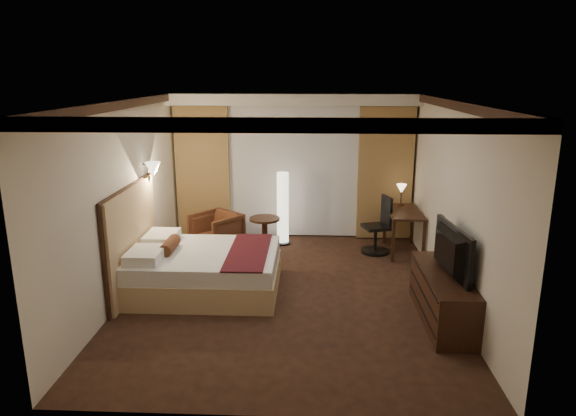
{
  "coord_description": "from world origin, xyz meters",
  "views": [
    {
      "loc": [
        0.32,
        -6.79,
        3.03
      ],
      "look_at": [
        0.0,
        0.4,
        1.15
      ],
      "focal_mm": 32.0,
      "sensor_mm": 36.0,
      "label": 1
    }
  ],
  "objects_px": {
    "desk": "(403,232)",
    "television": "(444,249)",
    "bed": "(206,270)",
    "side_table": "(265,234)",
    "floor_lamp": "(283,208)",
    "dresser": "(443,297)",
    "armchair": "(216,230)",
    "office_chair": "(376,225)"
  },
  "relations": [
    {
      "from": "office_chair",
      "to": "side_table",
      "type": "bearing_deg",
      "value": 162.0
    },
    {
      "from": "side_table",
      "to": "television",
      "type": "height_order",
      "value": "television"
    },
    {
      "from": "side_table",
      "to": "dresser",
      "type": "relative_size",
      "value": 0.36
    },
    {
      "from": "television",
      "to": "office_chair",
      "type": "bearing_deg",
      "value": 5.31
    },
    {
      "from": "side_table",
      "to": "office_chair",
      "type": "relative_size",
      "value": 0.59
    },
    {
      "from": "bed",
      "to": "dresser",
      "type": "xyz_separation_m",
      "value": [
        3.16,
        -0.8,
        0.02
      ]
    },
    {
      "from": "floor_lamp",
      "to": "office_chair",
      "type": "xyz_separation_m",
      "value": [
        1.64,
        -0.42,
        -0.17
      ]
    },
    {
      "from": "office_chair",
      "to": "armchair",
      "type": "bearing_deg",
      "value": 163.58
    },
    {
      "from": "office_chair",
      "to": "television",
      "type": "height_order",
      "value": "television"
    },
    {
      "from": "office_chair",
      "to": "television",
      "type": "xyz_separation_m",
      "value": [
        0.51,
        -2.54,
        0.46
      ]
    },
    {
      "from": "desk",
      "to": "floor_lamp",
      "type": "bearing_deg",
      "value": 170.22
    },
    {
      "from": "side_table",
      "to": "floor_lamp",
      "type": "bearing_deg",
      "value": 50.8
    },
    {
      "from": "desk",
      "to": "office_chair",
      "type": "relative_size",
      "value": 1.1
    },
    {
      "from": "bed",
      "to": "side_table",
      "type": "distance_m",
      "value": 1.91
    },
    {
      "from": "side_table",
      "to": "armchair",
      "type": "bearing_deg",
      "value": -176.27
    },
    {
      "from": "television",
      "to": "dresser",
      "type": "bearing_deg",
      "value": -95.96
    },
    {
      "from": "dresser",
      "to": "television",
      "type": "relative_size",
      "value": 1.46
    },
    {
      "from": "armchair",
      "to": "dresser",
      "type": "relative_size",
      "value": 0.46
    },
    {
      "from": "desk",
      "to": "armchair",
      "type": "bearing_deg",
      "value": -179.0
    },
    {
      "from": "bed",
      "to": "television",
      "type": "distance_m",
      "value": 3.3
    },
    {
      "from": "bed",
      "to": "floor_lamp",
      "type": "relative_size",
      "value": 1.53
    },
    {
      "from": "armchair",
      "to": "floor_lamp",
      "type": "distance_m",
      "value": 1.26
    },
    {
      "from": "dresser",
      "to": "desk",
      "type": "bearing_deg",
      "value": 91.11
    },
    {
      "from": "bed",
      "to": "floor_lamp",
      "type": "distance_m",
      "value": 2.4
    },
    {
      "from": "office_chair",
      "to": "television",
      "type": "relative_size",
      "value": 0.9
    },
    {
      "from": "floor_lamp",
      "to": "office_chair",
      "type": "distance_m",
      "value": 1.7
    },
    {
      "from": "floor_lamp",
      "to": "television",
      "type": "height_order",
      "value": "floor_lamp"
    },
    {
      "from": "armchair",
      "to": "side_table",
      "type": "distance_m",
      "value": 0.86
    },
    {
      "from": "bed",
      "to": "armchair",
      "type": "distance_m",
      "value": 1.74
    },
    {
      "from": "bed",
      "to": "armchair",
      "type": "relative_size",
      "value": 2.75
    },
    {
      "from": "desk",
      "to": "dresser",
      "type": "xyz_separation_m",
      "value": [
        0.05,
        -2.59,
        -0.06
      ]
    },
    {
      "from": "armchair",
      "to": "desk",
      "type": "xyz_separation_m",
      "value": [
        3.28,
        0.06,
        0.0
      ]
    },
    {
      "from": "bed",
      "to": "dresser",
      "type": "distance_m",
      "value": 3.26
    },
    {
      "from": "bed",
      "to": "floor_lamp",
      "type": "height_order",
      "value": "floor_lamp"
    },
    {
      "from": "armchair",
      "to": "floor_lamp",
      "type": "bearing_deg",
      "value": 60.44
    },
    {
      "from": "bed",
      "to": "side_table",
      "type": "bearing_deg",
      "value": 68.97
    },
    {
      "from": "desk",
      "to": "television",
      "type": "bearing_deg",
      "value": -89.56
    },
    {
      "from": "side_table",
      "to": "desk",
      "type": "distance_m",
      "value": 2.43
    },
    {
      "from": "armchair",
      "to": "television",
      "type": "relative_size",
      "value": 0.67
    },
    {
      "from": "desk",
      "to": "television",
      "type": "distance_m",
      "value": 2.66
    },
    {
      "from": "office_chair",
      "to": "dresser",
      "type": "relative_size",
      "value": 0.62
    },
    {
      "from": "floor_lamp",
      "to": "dresser",
      "type": "bearing_deg",
      "value": -53.65
    }
  ]
}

